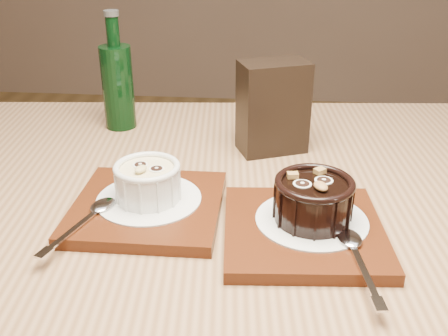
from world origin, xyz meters
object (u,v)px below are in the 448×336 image
Objects in this scene: table at (218,265)px; ramekin_white at (148,180)px; ramekin_dark at (313,198)px; green_bottle at (118,84)px; tray_right at (303,231)px; tray_left at (148,207)px; condiment_stand at (273,107)px.

ramekin_white is (-0.08, -0.01, 0.13)m from table.
ramekin_dark reaches higher than ramekin_white.
table is at bearing -53.18° from green_bottle.
green_bottle is at bearing 133.46° from tray_right.
tray_left is at bearing 149.05° from ramekin_dark.
condiment_stand is at bearing -16.10° from green_bottle.
tray_left is 0.20m from ramekin_dark.
table is 7.01× the size of tray_right.
tray_left is 1.00× the size of tray_right.
ramekin_dark reaches higher than table.
table is 0.13m from tray_left.
ramekin_dark is at bearing -7.14° from tray_left.
condiment_stand is at bearing 99.29° from tray_right.
tray_right is at bearing -80.71° from condiment_stand.
ramekin_dark is at bearing 49.63° from tray_right.
green_bottle is (-0.11, 0.28, 0.07)m from tray_left.
green_bottle is at bearing 111.37° from tray_left.
green_bottle is at bearing 163.90° from condiment_stand.
tray_left is at bearing 169.26° from tray_right.
table is 13.90× the size of ramekin_dark.
ramekin_dark is at bearing -44.64° from green_bottle.
tray_right is 1.98× the size of ramekin_dark.
ramekin_white is 0.30m from green_bottle.
condiment_stand is at bearing 53.71° from tray_left.
table is 0.15m from tray_right.
tray_left is at bearing -75.78° from ramekin_white.
ramekin_white is 0.45× the size of tray_right.
condiment_stand is at bearing 70.30° from table.
green_bottle is at bearing 126.82° from table.
ramekin_white reaches higher than tray_left.
green_bottle reaches higher than table.
tray_left is 1.98× the size of ramekin_dark.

